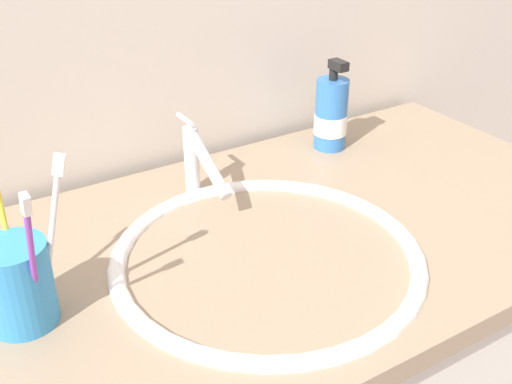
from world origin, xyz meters
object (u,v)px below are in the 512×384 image
at_px(toothbrush_yellow, 6,232).
at_px(toothbrush_white, 52,228).
at_px(faucet, 198,160).
at_px(toothbrush_purple, 32,256).
at_px(soap_dispenser, 331,115).
at_px(toothbrush_cup, 18,284).

relative_size(toothbrush_yellow, toothbrush_white, 0.84).
bearing_deg(toothbrush_white, faucet, 32.54).
distance_m(toothbrush_purple, soap_dispenser, 0.65).
bearing_deg(toothbrush_yellow, toothbrush_purple, -82.86).
height_order(toothbrush_yellow, toothbrush_white, toothbrush_white).
distance_m(toothbrush_cup, toothbrush_purple, 0.08).
distance_m(faucet, toothbrush_white, 0.32).
bearing_deg(toothbrush_purple, soap_dispenser, 22.27).
distance_m(faucet, soap_dispenser, 0.30).
bearing_deg(toothbrush_white, toothbrush_purple, -134.61).
bearing_deg(soap_dispenser, toothbrush_yellow, -165.02).
relative_size(toothbrush_white, soap_dispenser, 1.23).
xyz_separation_m(faucet, toothbrush_cup, (-0.32, -0.16, -0.01)).
xyz_separation_m(toothbrush_cup, soap_dispenser, (0.61, 0.20, 0.01)).
bearing_deg(toothbrush_white, toothbrush_cup, 164.80).
relative_size(faucet, toothbrush_white, 0.76).
height_order(toothbrush_cup, toothbrush_purple, toothbrush_purple).
distance_m(toothbrush_cup, soap_dispenser, 0.64).
distance_m(faucet, toothbrush_purple, 0.37).
bearing_deg(toothbrush_cup, toothbrush_yellow, 82.36).
xyz_separation_m(toothbrush_cup, toothbrush_white, (0.05, -0.01, 0.07)).
distance_m(faucet, toothbrush_yellow, 0.34).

